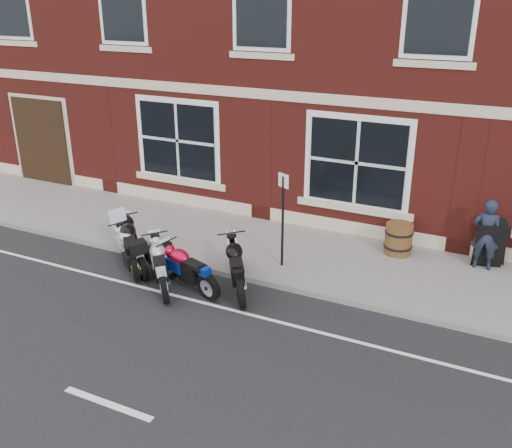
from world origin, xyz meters
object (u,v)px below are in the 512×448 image
Objects in this scene: moto_naked_black at (239,265)px; pedestrian_left at (486,234)px; moto_touring_silver at (132,246)px; a_board_sign at (490,243)px; moto_sport_black at (133,243)px; moto_sport_silver at (163,263)px; parking_sign at (283,214)px; moto_sport_red at (187,267)px; barrel_planter at (398,239)px.

moto_naked_black is 1.16× the size of pedestrian_left.
a_board_sign is at bearing -30.14° from moto_touring_silver.
moto_sport_black is at bearing 18.34° from pedestrian_left.
moto_sport_silver is 2.73m from parking_sign.
moto_touring_silver reaches higher than moto_sport_red.
parking_sign reaches higher than moto_touring_silver.
a_board_sign is at bearing -38.39° from moto_sport_red.
a_board_sign is 1.95m from barrel_planter.
pedestrian_left is 4.37m from parking_sign.
a_board_sign is at bearing 2.13° from moto_naked_black.
moto_touring_silver is at bearing -110.15° from moto_sport_black.
moto_touring_silver is 0.10m from moto_sport_black.
barrel_planter is at bearing 15.42° from moto_naked_black.
barrel_planter is at bearing -24.59° from moto_touring_silver.
moto_naked_black is (2.59, 0.13, 0.04)m from moto_touring_silver.
pedestrian_left is (7.06, 2.98, 0.37)m from moto_sport_black.
pedestrian_left reaches higher than moto_touring_silver.
pedestrian_left is at bearing -39.28° from moto_sport_red.
moto_sport_silver is at bearing -75.65° from moto_touring_silver.
moto_sport_silver is (1.13, -0.51, -0.03)m from moto_sport_black.
moto_sport_silver is at bearing -140.14° from barrel_planter.
moto_sport_black reaches higher than moto_sport_silver.
moto_sport_black is at bearing 117.37° from moto_sport_silver.
parking_sign reaches higher than moto_sport_silver.
moto_sport_red is at bearing 171.63° from moto_naked_black.
moto_sport_silver is (1.10, -0.42, 0.01)m from moto_touring_silver.
barrel_planter is (-1.93, -0.24, -0.17)m from a_board_sign.
moto_sport_silver is (-0.53, -0.12, 0.03)m from moto_sport_red.
moto_naked_black is at bearing -51.84° from moto_touring_silver.
barrel_planter is at bearing -28.44° from moto_sport_red.
pedestrian_left is 0.75× the size of parking_sign.
pedestrian_left is 1.87m from barrel_planter.
barrel_planter is at bearing 172.74° from a_board_sign.
a_board_sign reaches higher than barrel_planter.
parking_sign is (1.43, 1.60, 0.85)m from moto_sport_red.
moto_sport_silver is 1.59m from moto_naked_black.
parking_sign is (-3.97, -1.77, 0.42)m from pedestrian_left.
a_board_sign is 0.50× the size of parking_sign.
a_board_sign is 1.46× the size of barrel_planter.
moto_touring_silver is 3.42m from parking_sign.
parking_sign is (3.06, 1.29, 0.84)m from moto_touring_silver.
moto_sport_black is at bearing -133.74° from parking_sign.
moto_sport_red is at bearing -65.32° from moto_touring_silver.
moto_naked_black is 5.52m from a_board_sign.
pedestrian_left is (7.03, 3.06, 0.41)m from moto_touring_silver.
moto_sport_red is at bearing -26.12° from moto_sport_silver.
parking_sign is at bearing -20.01° from moto_sport_black.
parking_sign reaches higher than moto_sport_red.
moto_sport_red is 1.15× the size of pedestrian_left.
barrel_planter is at bearing -2.97° from pedestrian_left.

